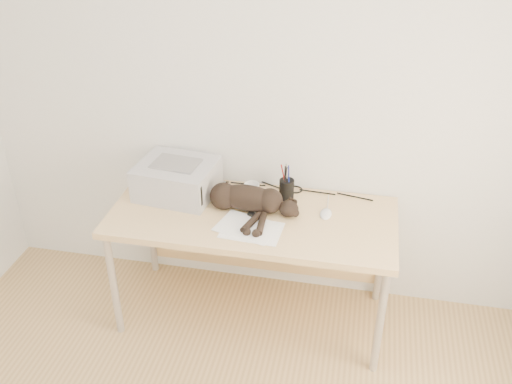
% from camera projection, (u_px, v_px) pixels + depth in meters
% --- Properties ---
extents(wall_back, '(3.50, 0.00, 3.50)m').
position_uv_depth(wall_back, '(265.00, 97.00, 3.20)').
color(wall_back, silver).
rests_on(wall_back, floor).
extents(desk, '(1.60, 0.70, 0.74)m').
position_uv_depth(desk, '(255.00, 226.00, 3.33)').
color(desk, tan).
rests_on(desk, floor).
extents(printer, '(0.47, 0.42, 0.21)m').
position_uv_depth(printer, '(177.00, 179.00, 3.33)').
color(printer, '#B3B3B8').
rests_on(printer, desk).
extents(papers, '(0.38, 0.30, 0.01)m').
position_uv_depth(papers, '(249.00, 229.00, 3.06)').
color(papers, white).
rests_on(papers, desk).
extents(cat, '(0.69, 0.34, 0.16)m').
position_uv_depth(cat, '(245.00, 199.00, 3.19)').
color(cat, black).
rests_on(cat, desk).
extents(mug, '(0.13, 0.13, 0.09)m').
position_uv_depth(mug, '(252.00, 190.00, 3.33)').
color(mug, silver).
rests_on(mug, desk).
extents(pen_cup, '(0.09, 0.09, 0.22)m').
position_uv_depth(pen_cup, '(287.00, 189.00, 3.31)').
color(pen_cup, black).
rests_on(pen_cup, desk).
extents(remote_grey, '(0.07, 0.19, 0.02)m').
position_uv_depth(remote_grey, '(216.00, 189.00, 3.40)').
color(remote_grey, slate).
rests_on(remote_grey, desk).
extents(remote_black, '(0.13, 0.19, 0.02)m').
position_uv_depth(remote_black, '(261.00, 209.00, 3.21)').
color(remote_black, black).
rests_on(remote_black, desk).
extents(mouse, '(0.07, 0.11, 0.04)m').
position_uv_depth(mouse, '(326.00, 212.00, 3.17)').
color(mouse, white).
rests_on(mouse, desk).
extents(cable_tangle, '(1.36, 0.09, 0.01)m').
position_uv_depth(cable_tangle, '(263.00, 186.00, 3.44)').
color(cable_tangle, black).
rests_on(cable_tangle, desk).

